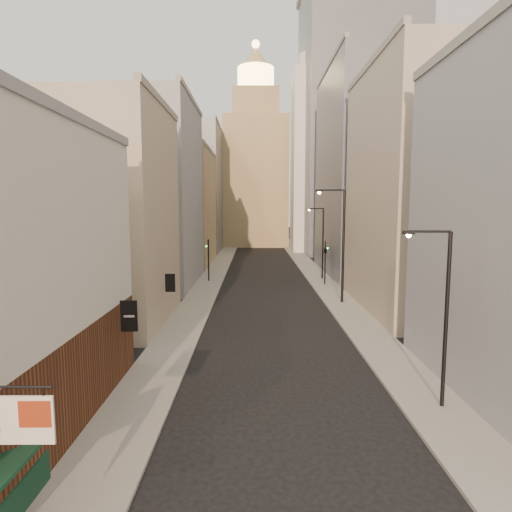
{
  "coord_description": "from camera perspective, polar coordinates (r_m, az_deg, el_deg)",
  "views": [
    {
      "loc": [
        -1.35,
        -5.84,
        8.77
      ],
      "look_at": [
        -1.23,
        20.89,
        5.67
      ],
      "focal_mm": 30.0,
      "sensor_mm": 36.0,
      "label": 1
    }
  ],
  "objects": [
    {
      "name": "streetlamp_mid",
      "position": [
        38.93,
        11.21,
        2.22
      ],
      "size": [
        2.7,
        0.45,
        10.28
      ],
      "rotation": [
        0.0,
        0.0,
        0.08
      ],
      "color": "black",
      "rests_on": "ground"
    },
    {
      "name": "left_bldg_beige",
      "position": [
        33.58,
        -18.81,
        4.95
      ],
      "size": [
        8.0,
        12.0,
        16.0
      ],
      "primitive_type": "cube",
      "color": "gray",
      "rests_on": "ground"
    },
    {
      "name": "right_bldg_wingrid",
      "position": [
        57.57,
        13.4,
        10.65
      ],
      "size": [
        8.0,
        20.0,
        26.0
      ],
      "primitive_type": "cube",
      "color": "gray",
      "rests_on": "ground"
    },
    {
      "name": "clock_tower",
      "position": [
        98.24,
        -0.04,
        11.79
      ],
      "size": [
        14.0,
        14.0,
        44.9
      ],
      "color": "tan",
      "rests_on": "ground"
    },
    {
      "name": "left_bldg_grey",
      "position": [
        49.03,
        -12.92,
        7.88
      ],
      "size": [
        8.0,
        16.0,
        20.0
      ],
      "primitive_type": "cube",
      "color": "gray",
      "rests_on": "ground"
    },
    {
      "name": "traffic_light_right",
      "position": [
        47.83,
        9.23,
        0.53
      ],
      "size": [
        0.64,
        0.62,
        5.0
      ],
      "rotation": [
        0.0,
        0.0,
        3.29
      ],
      "color": "black",
      "rests_on": "ground"
    },
    {
      "name": "left_bldg_tan",
      "position": [
        66.7,
        -9.49,
        6.29
      ],
      "size": [
        8.0,
        18.0,
        17.0
      ],
      "primitive_type": "cube",
      "color": "tan",
      "rests_on": "ground"
    },
    {
      "name": "sidewalk_right",
      "position": [
        61.96,
        7.04,
        -1.51
      ],
      "size": [
        3.0,
        140.0,
        0.15
      ],
      "primitive_type": "cube",
      "color": "gray",
      "rests_on": "ground"
    },
    {
      "name": "sidewalk_left",
      "position": [
        61.67,
        -5.04,
        -1.52
      ],
      "size": [
        3.0,
        140.0,
        0.15
      ],
      "primitive_type": "cube",
      "color": "gray",
      "rests_on": "ground"
    },
    {
      "name": "streetlamp_near",
      "position": [
        19.89,
        23.54,
        -6.49
      ],
      "size": [
        2.04,
        0.27,
        7.79
      ],
      "rotation": [
        0.0,
        0.0,
        -0.05
      ],
      "color": "black",
      "rests_on": "ground"
    },
    {
      "name": "highrise",
      "position": [
        87.68,
        13.13,
        17.55
      ],
      "size": [
        21.0,
        23.0,
        51.2
      ],
      "color": "gray",
      "rests_on": "ground"
    },
    {
      "name": "white_tower",
      "position": [
        85.17,
        7.61,
        13.18
      ],
      "size": [
        8.0,
        8.0,
        41.5
      ],
      "color": "silver",
      "rests_on": "ground"
    },
    {
      "name": "right_bldg_beige",
      "position": [
        38.26,
        20.38,
        8.05
      ],
      "size": [
        8.0,
        16.0,
        20.0
      ],
      "primitive_type": "cube",
      "color": "gray",
      "rests_on": "ground"
    },
    {
      "name": "streetlamp_far",
      "position": [
        51.73,
        8.7,
        2.25
      ],
      "size": [
        2.16,
        0.92,
        8.59
      ],
      "rotation": [
        0.0,
        0.0,
        0.35
      ],
      "color": "black",
      "rests_on": "ground"
    },
    {
      "name": "left_bldg_wingrid",
      "position": [
        86.56,
        -7.4,
        8.69
      ],
      "size": [
        8.0,
        20.0,
        24.0
      ],
      "primitive_type": "cube",
      "color": "gray",
      "rests_on": "ground"
    },
    {
      "name": "traffic_light_left",
      "position": [
        49.87,
        -6.36,
        0.59
      ],
      "size": [
        0.6,
        0.54,
        5.0
      ],
      "rotation": [
        0.0,
        0.0,
        3.51
      ],
      "color": "black",
      "rests_on": "ground"
    }
  ]
}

